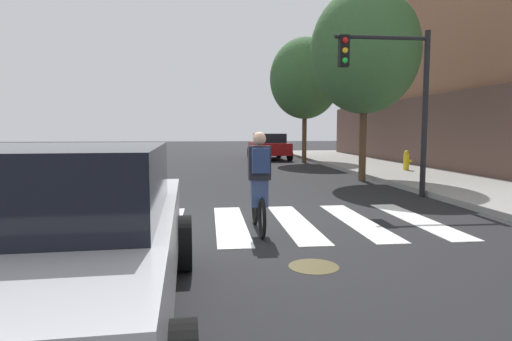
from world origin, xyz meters
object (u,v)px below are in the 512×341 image
sedan_mid (269,146)px  traffic_light_near (395,84)px  sedan_near (61,239)px  fire_hydrant (406,160)px  cyclist (259,183)px  manhole_cover (314,266)px  street_tree_near (365,51)px  street_tree_mid (305,79)px

sedan_mid → traffic_light_near: size_ratio=1.07×
sedan_near → traffic_light_near: (5.88, 6.76, 2.04)m
sedan_mid → fire_hydrant: size_ratio=5.79×
sedan_mid → cyclist: cyclist is taller
manhole_cover → street_tree_near: 10.61m
sedan_mid → street_tree_near: street_tree_near is taller
sedan_near → street_tree_near: bearing=58.2°
sedan_near → street_tree_near: street_tree_near is taller
manhole_cover → street_tree_near: street_tree_near is taller
cyclist → traffic_light_near: (3.82, 3.38, 2.02)m
street_tree_near → fire_hydrant: bearing=38.4°
traffic_light_near → street_tree_mid: size_ratio=0.64×
sedan_mid → street_tree_near: 11.66m
cyclist → fire_hydrant: cyclist is taller
sedan_near → street_tree_mid: street_tree_mid is taller
sedan_near → cyclist: size_ratio=2.74×
street_tree_near → manhole_cover: bearing=-113.8°
manhole_cover → sedan_mid: 20.00m
fire_hydrant → street_tree_mid: (-2.69, 6.28, 3.89)m
street_tree_near → street_tree_mid: 8.31m
cyclist → street_tree_mid: (4.25, 15.31, 3.58)m
traffic_light_near → fire_hydrant: (3.11, 5.65, -2.33)m
fire_hydrant → street_tree_near: size_ratio=0.12×
fire_hydrant → street_tree_near: bearing=-141.6°
manhole_cover → sedan_mid: (2.26, 19.85, 0.78)m
street_tree_mid → cyclist: bearing=-105.5°
traffic_light_near → sedan_near: bearing=-131.0°
sedan_near → street_tree_near: size_ratio=0.73×
sedan_near → sedan_mid: bearing=77.4°
fire_hydrant → cyclist: bearing=-127.5°
cyclist → fire_hydrant: 11.39m
sedan_mid → fire_hydrant: 9.90m
fire_hydrant → manhole_cover: bearing=-120.7°
cyclist → street_tree_near: (4.38, 7.00, 3.49)m
cyclist → traffic_light_near: traffic_light_near is taller
traffic_light_near → street_tree_near: street_tree_near is taller
manhole_cover → street_tree_mid: 18.13m
sedan_near → fire_hydrant: sedan_near is taller
sedan_mid → street_tree_mid: street_tree_mid is taller
sedan_near → sedan_mid: size_ratio=1.04×
street_tree_near → street_tree_mid: street_tree_mid is taller
sedan_mid → street_tree_mid: 4.76m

